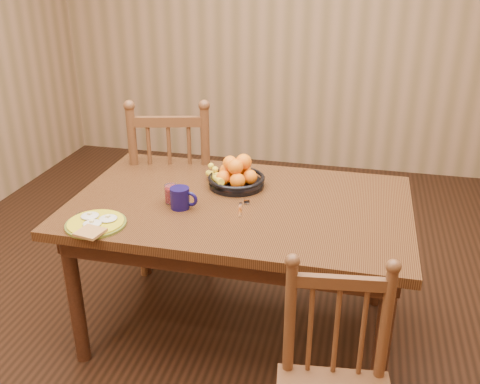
% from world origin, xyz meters
% --- Properties ---
extents(room, '(4.52, 5.02, 2.72)m').
position_xyz_m(room, '(0.00, 0.00, 1.35)').
color(room, black).
rests_on(room, ground).
extents(dining_table, '(1.60, 1.00, 0.75)m').
position_xyz_m(dining_table, '(0.00, 0.00, 0.67)').
color(dining_table, black).
rests_on(dining_table, ground).
extents(chair_far, '(0.59, 0.58, 1.08)m').
position_xyz_m(chair_far, '(-0.54, 0.55, 0.53)').
color(chair_far, '#4F3017').
rests_on(chair_far, ground).
extents(breakfast_plate, '(0.26, 0.30, 0.04)m').
position_xyz_m(breakfast_plate, '(-0.55, -0.39, 0.76)').
color(breakfast_plate, '#59601E').
rests_on(breakfast_plate, dining_table).
extents(fork, '(0.05, 0.18, 0.00)m').
position_xyz_m(fork, '(0.03, -0.06, 0.75)').
color(fork, silver).
rests_on(fork, dining_table).
extents(spoon, '(0.04, 0.16, 0.01)m').
position_xyz_m(spoon, '(-0.67, -0.33, 0.75)').
color(spoon, silver).
rests_on(spoon, dining_table).
extents(coffee_mug, '(0.13, 0.09, 0.10)m').
position_xyz_m(coffee_mug, '(-0.25, -0.13, 0.80)').
color(coffee_mug, '#0F0936').
rests_on(coffee_mug, dining_table).
extents(juice_glass, '(0.06, 0.06, 0.09)m').
position_xyz_m(juice_glass, '(-0.31, -0.08, 0.79)').
color(juice_glass, silver).
rests_on(juice_glass, dining_table).
extents(fruit_bowl, '(0.32, 0.29, 0.17)m').
position_xyz_m(fruit_bowl, '(-0.07, 0.18, 0.81)').
color(fruit_bowl, black).
rests_on(fruit_bowl, dining_table).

